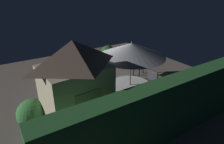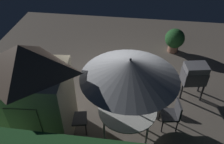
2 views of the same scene
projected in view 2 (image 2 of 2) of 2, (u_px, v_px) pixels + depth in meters
The scene contains 10 objects.
ground_plane at pixel (117, 90), 7.75m from camera, with size 11.00×11.00×0.00m, color #6B6056.
garden_shed at pixel (32, 94), 5.53m from camera, with size 1.92×1.56×2.82m.
patio_table at pixel (127, 110), 6.14m from camera, with size 1.55×1.55×0.73m.
patio_umbrella at pixel (130, 69), 5.27m from camera, with size 2.35×2.35×2.37m.
bbq_grill at pixel (195, 74), 7.05m from camera, with size 0.78×0.62×1.20m.
chair_near_shed at pixel (173, 113), 6.26m from camera, with size 0.53×0.53×0.90m.
chair_far_side at pixel (130, 84), 7.21m from camera, with size 0.46×0.47×0.90m.
chair_toward_hedge at pixel (75, 117), 6.16m from camera, with size 0.55×0.54×0.90m.
potted_plant_by_shed at pixel (9, 96), 6.61m from camera, with size 0.88×0.88×1.14m.
potted_plant_by_grill at pixel (175, 39), 9.22m from camera, with size 0.77×0.77×0.99m.
Camera 2 is at (-0.58, 5.64, 5.31)m, focal length 37.15 mm.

